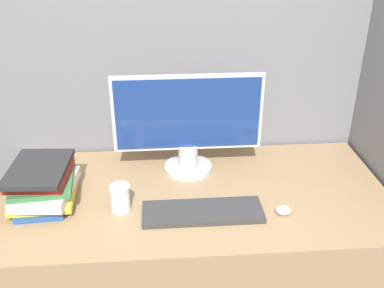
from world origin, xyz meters
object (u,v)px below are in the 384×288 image
(keyboard, at_px, (203,212))
(book_stack, at_px, (43,184))
(mouse, at_px, (283,210))
(coffee_cup, at_px, (120,198))
(monitor, at_px, (188,126))

(keyboard, xyz_separation_m, book_stack, (-0.60, 0.13, 0.07))
(keyboard, bearing_deg, mouse, -4.67)
(keyboard, relative_size, coffee_cup, 4.25)
(keyboard, relative_size, mouse, 7.96)
(monitor, bearing_deg, coffee_cup, -133.99)
(monitor, relative_size, keyboard, 1.39)
(monitor, height_order, keyboard, monitor)
(mouse, height_order, coffee_cup, coffee_cup)
(keyboard, xyz_separation_m, coffee_cup, (-0.30, 0.05, 0.04))
(book_stack, bearing_deg, keyboard, -11.75)
(keyboard, relative_size, book_stack, 1.48)
(coffee_cup, relative_size, book_stack, 0.35)
(keyboard, height_order, book_stack, book_stack)
(mouse, relative_size, book_stack, 0.19)
(keyboard, xyz_separation_m, mouse, (0.30, -0.02, 0.01))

